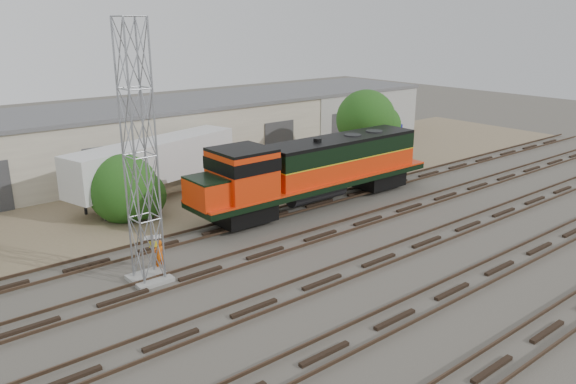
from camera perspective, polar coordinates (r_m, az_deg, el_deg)
ground at (r=31.67m, az=5.14°, el=-5.33°), size 140.00×140.00×0.00m
dirt_strip at (r=43.03m, az=-8.91°, el=0.64°), size 80.00×16.00×0.02m
tracks at (r=29.75m, az=9.20°, el=-6.85°), size 80.00×20.40×0.28m
warehouse at (r=49.31m, az=-13.76°, el=5.63°), size 58.40×10.40×5.30m
locomotive at (r=37.23m, az=2.58°, el=2.32°), size 18.75×3.29×4.51m
signal_tower at (r=26.27m, az=-14.77°, el=3.10°), size 1.80×1.80×12.20m
sign_post at (r=28.47m, az=-13.52°, el=-5.36°), size 0.79×0.30×2.00m
worker at (r=28.87m, az=-12.94°, el=-6.27°), size 0.64×0.48×1.62m
semi_trailer at (r=40.25m, az=-13.03°, el=3.05°), size 13.56×6.09×4.10m
dumpster_blue at (r=61.09m, az=10.53°, el=6.15°), size 2.03×1.97×1.50m
dumpster_red at (r=54.11m, az=7.14°, el=4.86°), size 1.77×1.70×1.40m
tree_mid at (r=36.44m, az=-15.94°, el=0.13°), size 4.61×4.39×4.39m
tree_east at (r=47.25m, az=8.28°, el=7.16°), size 5.15×4.90×6.62m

